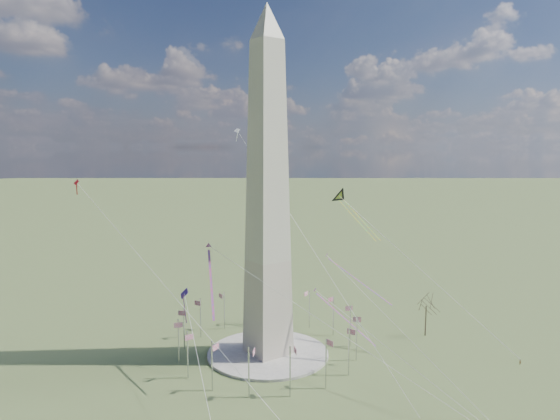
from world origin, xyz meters
TOP-DOWN VIEW (x-y plane):
  - ground at (0.00, 0.00)m, footprint 2000.00×2000.00m
  - plaza at (0.00, 0.00)m, footprint 36.00×36.00m
  - washington_monument at (0.00, 0.00)m, footprint 15.56×15.56m
  - flagpole_ring at (-0.00, -0.00)m, footprint 54.40×54.40m
  - tree_near at (50.41, -17.85)m, footprint 8.60×8.60m
  - person_east at (54.12, -47.81)m, footprint 0.66×0.60m
  - kite_delta_black at (36.57, 8.11)m, footprint 7.30×19.62m
  - kite_diamond_purple at (-22.86, 7.86)m, footprint 2.39×3.57m
  - kite_streamer_left at (17.88, -15.55)m, footprint 11.21×17.67m
  - kite_streamer_mid at (-18.16, 1.21)m, footprint 10.82×20.97m
  - kite_streamer_right at (22.37, -4.83)m, footprint 8.69×20.91m
  - kite_small_red at (-44.66, 29.90)m, footprint 1.17×1.76m
  - kite_small_white at (14.60, 40.60)m, footprint 1.75×1.61m

SIDE VIEW (x-z plane):
  - ground at x=0.00m, z-range 0.00..0.00m
  - plaza at x=0.00m, z-range 0.00..0.80m
  - person_east at x=54.12m, z-range 0.00..1.51m
  - flagpole_ring at x=0.00m, z-range 0.77..13.77m
  - tree_near at x=50.41m, z-range 3.21..18.26m
  - kite_streamer_right at x=22.37m, z-range 3.34..18.31m
  - kite_diamond_purple at x=-22.86m, z-range 14.56..25.16m
  - kite_streamer_left at x=17.88m, z-range 18.50..32.14m
  - kite_streamer_mid at x=-18.16m, z-range 20.48..35.97m
  - kite_delta_black at x=36.57m, z-range 35.59..51.90m
  - washington_monument at x=0.00m, z-range -2.05..97.95m
  - kite_small_red at x=-44.66m, z-range 48.97..53.30m
  - kite_small_white at x=14.60m, z-range 64.56..69.41m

